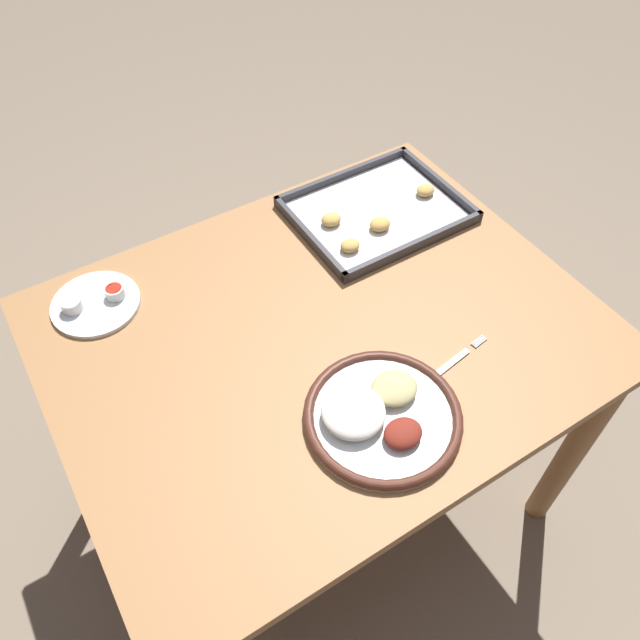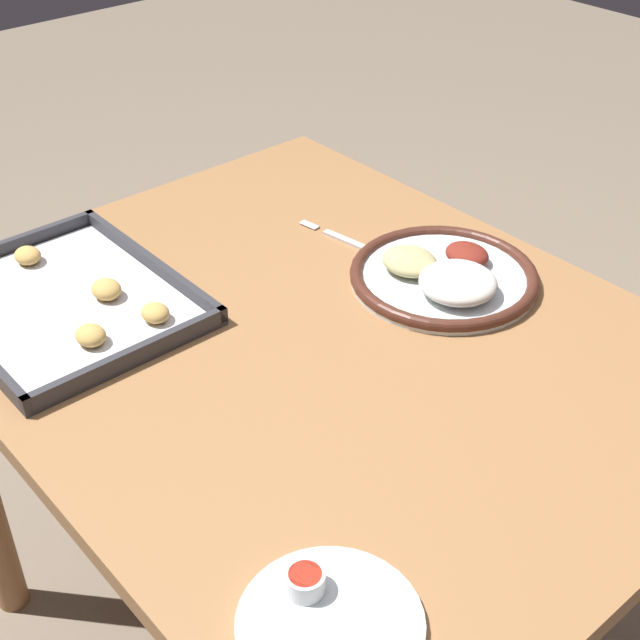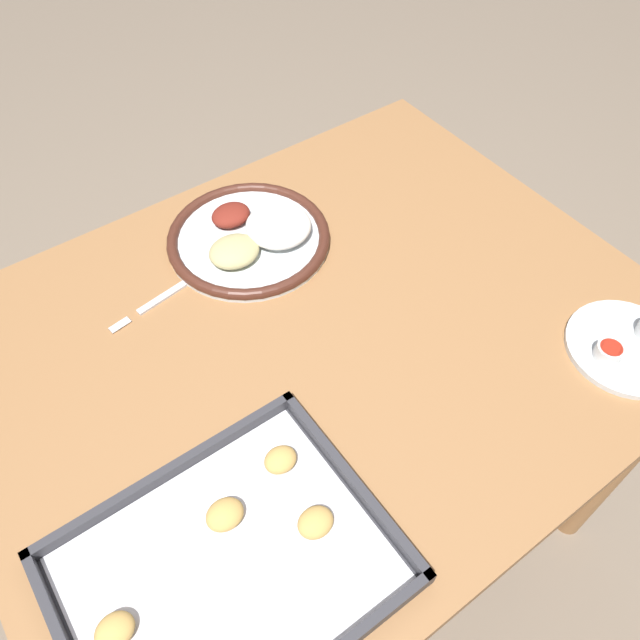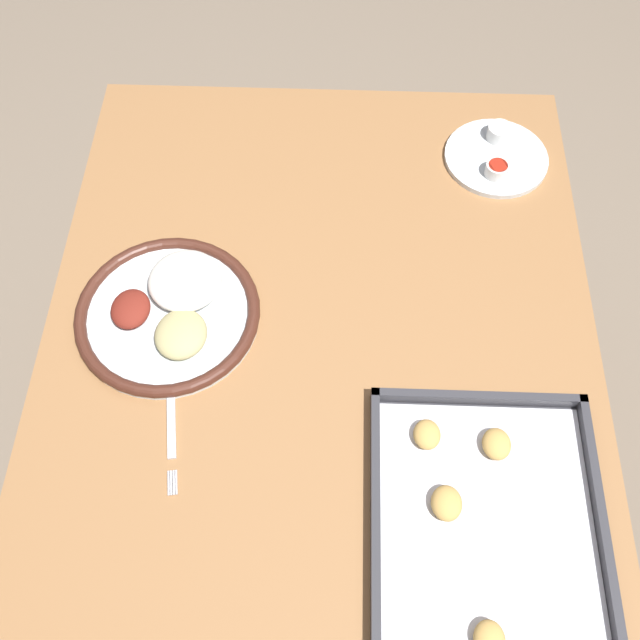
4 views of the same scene
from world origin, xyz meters
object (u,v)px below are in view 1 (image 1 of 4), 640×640
(dinner_plate, at_px, (380,414))
(baking_tray, at_px, (376,212))
(fork, at_px, (450,364))
(saucer_plate, at_px, (95,303))

(dinner_plate, bearing_deg, baking_tray, 55.43)
(fork, xyz_separation_m, baking_tray, (0.13, 0.44, 0.01))
(baking_tray, bearing_deg, saucer_plate, 173.70)
(fork, distance_m, baking_tray, 0.46)
(fork, distance_m, saucer_plate, 0.74)
(saucer_plate, height_order, baking_tray, saucer_plate)
(dinner_plate, height_order, fork, dinner_plate)
(baking_tray, bearing_deg, fork, -107.00)
(dinner_plate, xyz_separation_m, saucer_plate, (-0.35, 0.54, -0.01))
(saucer_plate, xyz_separation_m, baking_tray, (0.67, -0.07, -0.00))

